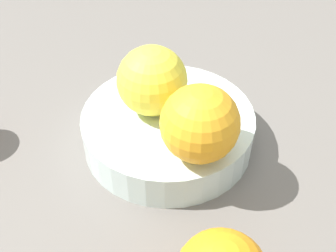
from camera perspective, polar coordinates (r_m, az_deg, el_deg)
The scene contains 4 objects.
ground_plane at distance 53.56cm, azimuth 0.00°, elevation -2.81°, with size 110.00×110.00×2.00cm, color #66605B.
fruit_bowl at distance 51.45cm, azimuth 0.00°, elevation -0.44°, with size 19.89×19.89×4.27cm.
orange_in_bowl_0 at distance 48.45cm, azimuth -2.09°, elevation 5.91°, with size 7.88×7.88×7.88cm, color yellow.
orange_in_bowl_1 at distance 43.01cm, azimuth 4.16°, elevation 0.30°, with size 8.00×8.00×8.00cm, color #F9A823.
Camera 1 is at (1.26, -37.57, 37.15)cm, focal length 46.92 mm.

